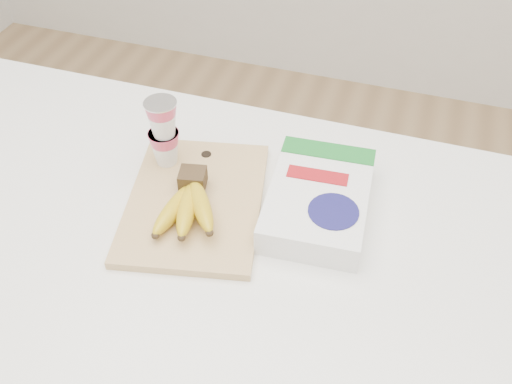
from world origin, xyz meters
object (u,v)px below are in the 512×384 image
(table, at_px, (176,361))
(cutting_board, at_px, (195,202))
(cereal_box, at_px, (318,199))
(bananas, at_px, (188,203))
(yogurt_stack, at_px, (163,131))

(table, distance_m, cutting_board, 0.48)
(cutting_board, bearing_deg, cereal_box, 2.52)
(bananas, distance_m, cereal_box, 0.23)
(table, relative_size, cutting_board, 3.72)
(table, distance_m, yogurt_stack, 0.58)
(cutting_board, height_order, bananas, bananas)
(table, height_order, cereal_box, cereal_box)
(table, bearing_deg, bananas, 39.61)
(table, height_order, bananas, bananas)
(cereal_box, bearing_deg, cutting_board, -169.53)
(cutting_board, xyz_separation_m, yogurt_stack, (-0.09, 0.08, 0.08))
(table, xyz_separation_m, bananas, (0.06, 0.05, 0.50))
(table, relative_size, cereal_box, 4.55)
(table, height_order, cutting_board, cutting_board)
(cutting_board, distance_m, yogurt_stack, 0.15)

